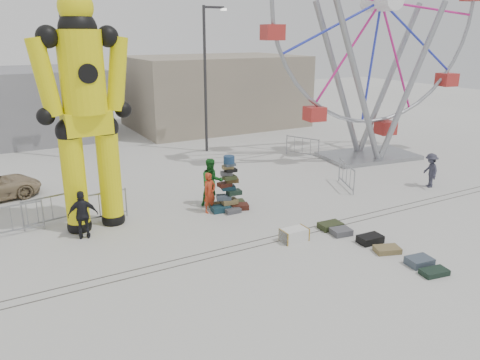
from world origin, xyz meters
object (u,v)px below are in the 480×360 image
barricade_wheel_back (302,147)px  pedestrian_red (210,193)px  barricade_dummy_a (12,220)px  pedestrian_grey (430,170)px  lamp_post_right (207,72)px  pedestrian_green (212,182)px  barricade_dummy_b (52,210)px  ferris_wheel (379,23)px  pedestrian_black (83,215)px  lamp_post_left (69,75)px  suitcase_tower (229,194)px  barricade_wheel_front (346,176)px  crash_test_dummy (85,106)px  barricade_dummy_c (99,207)px  steamer_trunk (294,235)px

barricade_wheel_back → pedestrian_red: bearing=-82.6°
barricade_dummy_a → pedestrian_grey: bearing=-14.6°
lamp_post_right → pedestrian_green: bearing=-114.4°
barricade_dummy_a → barricade_dummy_b: bearing=12.0°
ferris_wheel → barricade_dummy_b: ferris_wheel is taller
barricade_dummy_a → pedestrian_black: (2.09, -1.40, 0.28)m
pedestrian_red → pedestrian_green: 0.76m
lamp_post_left → pedestrian_green: (3.25, -10.28, -3.52)m
barricade_dummy_b → pedestrian_grey: bearing=-23.3°
suitcase_tower → barricade_wheel_front: (5.77, -0.21, -0.05)m
crash_test_dummy → barricade_dummy_c: 3.78m
pedestrian_black → barricade_wheel_back: bearing=-145.1°
steamer_trunk → barricade_dummy_b: 8.64m
barricade_wheel_front → pedestrian_grey: bearing=-94.4°
lamp_post_right → barricade_dummy_a: bearing=-145.2°
lamp_post_right → steamer_trunk: (-2.83, -12.61, -4.27)m
barricade_dummy_b → barricade_dummy_c: 1.64m
barricade_dummy_b → pedestrian_black: (0.75, -1.78, 0.28)m
barricade_dummy_a → barricade_wheel_back: size_ratio=1.00×
lamp_post_left → barricade_dummy_a: size_ratio=4.00×
barricade_wheel_back → steamer_trunk: bearing=-62.6°
ferris_wheel → pedestrian_grey: ferris_wheel is taller
pedestrian_grey → pedestrian_red: bearing=-76.7°
barricade_dummy_b → barricade_wheel_front: size_ratio=1.00×
barricade_dummy_c → pedestrian_grey: pedestrian_grey is taller
lamp_post_right → lamp_post_left: size_ratio=1.00×
barricade_dummy_b → pedestrian_red: (5.44, -1.67, 0.23)m
lamp_post_right → pedestrian_red: size_ratio=5.10×
lamp_post_right → pedestrian_green: 9.75m
barricade_dummy_b → pedestrian_green: (5.84, -1.04, 0.41)m
barricade_dummy_a → barricade_dummy_c: size_ratio=1.00×
lamp_post_left → barricade_wheel_front: bearing=-49.8°
ferris_wheel → steamer_trunk: ferris_wheel is taller
barricade_wheel_front → lamp_post_right: bearing=37.8°
barricade_wheel_front → suitcase_tower: bearing=110.9°
barricade_dummy_c → steamer_trunk: bearing=-46.3°
crash_test_dummy → barricade_dummy_b: (-1.32, 0.98, -3.75)m
steamer_trunk → pedestrian_red: bearing=110.0°
barricade_dummy_a → steamer_trunk: bearing=-35.1°
barricade_dummy_c → pedestrian_red: bearing=-19.5°
steamer_trunk → barricade_dummy_a: barricade_dummy_a is taller
lamp_post_right → pedestrian_black: bearing=-134.5°
lamp_post_right → lamp_post_left: 7.28m
crash_test_dummy → barricade_dummy_a: (-2.67, 0.60, -3.75)m
ferris_wheel → suitcase_tower: bearing=-155.4°
ferris_wheel → lamp_post_right: bearing=148.2°
barricade_wheel_back → pedestrian_black: pedestrian_black is taller
crash_test_dummy → barricade_dummy_b: crash_test_dummy is taller
barricade_dummy_b → steamer_trunk: bearing=-48.4°
barricade_dummy_a → pedestrian_green: bearing=-8.8°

